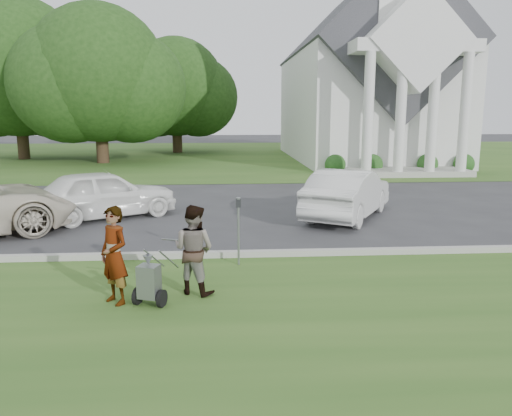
{
  "coord_description": "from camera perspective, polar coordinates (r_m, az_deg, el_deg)",
  "views": [
    {
      "loc": [
        -0.43,
        -10.2,
        3.21
      ],
      "look_at": [
        0.26,
        0.0,
        1.23
      ],
      "focal_mm": 35.0,
      "sensor_mm": 36.0,
      "label": 1
    }
  ],
  "objects": [
    {
      "name": "car_d",
      "position": [
        15.53,
        10.45,
        1.66
      ],
      "size": [
        3.65,
        4.71,
        1.49
      ],
      "primitive_type": "imported",
      "rotation": [
        0.0,
        0.0,
        2.61
      ],
      "color": "silver",
      "rests_on": "ground"
    },
    {
      "name": "church_lawn",
      "position": [
        37.34,
        -3.18,
        6.03
      ],
      "size": [
        80.0,
        30.0,
        0.01
      ],
      "primitive_type": "cube",
      "color": "#2F551D",
      "rests_on": "ground"
    },
    {
      "name": "person_right",
      "position": [
        8.92,
        -7.13,
        -4.81
      ],
      "size": [
        0.97,
        0.9,
        1.6
      ],
      "primitive_type": "imported",
      "rotation": [
        0.0,
        0.0,
        2.65
      ],
      "color": "#999999",
      "rests_on": "ground"
    },
    {
      "name": "car_b",
      "position": [
        15.85,
        -17.07,
        1.54
      ],
      "size": [
        4.67,
        3.8,
        1.5
      ],
      "primitive_type": "imported",
      "rotation": [
        0.0,
        0.0,
        2.12
      ],
      "color": "white",
      "rests_on": "ground"
    },
    {
      "name": "tree_left",
      "position": [
        33.12,
        -17.59,
        13.77
      ],
      "size": [
        10.63,
        8.4,
        9.71
      ],
      "color": "#332316",
      "rests_on": "ground"
    },
    {
      "name": "ground",
      "position": [
        10.7,
        -1.37,
        -6.5
      ],
      "size": [
        120.0,
        120.0,
        0.0
      ],
      "primitive_type": "plane",
      "color": "#333335",
      "rests_on": "ground"
    },
    {
      "name": "grass_strip",
      "position": [
        7.89,
        -0.4,
        -13.01
      ],
      "size": [
        80.0,
        7.0,
        0.01
      ],
      "primitive_type": "cube",
      "color": "#2F551D",
      "rests_on": "ground"
    },
    {
      "name": "tree_far",
      "position": [
        37.8,
        -25.67,
        13.69
      ],
      "size": [
        11.64,
        9.2,
        10.73
      ],
      "color": "#332316",
      "rests_on": "ground"
    },
    {
      "name": "striping_cart",
      "position": [
        8.6,
        -12.09,
        -8.32
      ],
      "size": [
        0.73,
        1.1,
        0.95
      ],
      "rotation": [
        0.0,
        0.0,
        -0.34
      ],
      "color": "black",
      "rests_on": "ground"
    },
    {
      "name": "church",
      "position": [
        34.73,
        12.37,
        15.24
      ],
      "size": [
        9.19,
        19.0,
        24.1
      ],
      "color": "white",
      "rests_on": "ground"
    },
    {
      "name": "parking_meter_near",
      "position": [
        10.44,
        -2.02,
        -1.72
      ],
      "size": [
        0.11,
        0.09,
        1.46
      ],
      "color": "gray",
      "rests_on": "ground"
    },
    {
      "name": "person_left",
      "position": [
        8.7,
        -15.9,
        -5.34
      ],
      "size": [
        0.72,
        0.71,
        1.67
      ],
      "primitive_type": "imported",
      "rotation": [
        0.0,
        0.0,
        -0.76
      ],
      "color": "#999999",
      "rests_on": "ground"
    },
    {
      "name": "curb",
      "position": [
        11.21,
        -1.5,
        -5.29
      ],
      "size": [
        80.0,
        0.18,
        0.15
      ],
      "primitive_type": "cube",
      "color": "#9E9E93",
      "rests_on": "ground"
    },
    {
      "name": "tree_back",
      "position": [
        40.38,
        -9.16,
        12.99
      ],
      "size": [
        9.61,
        7.6,
        8.89
      ],
      "color": "#332316",
      "rests_on": "ground"
    }
  ]
}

